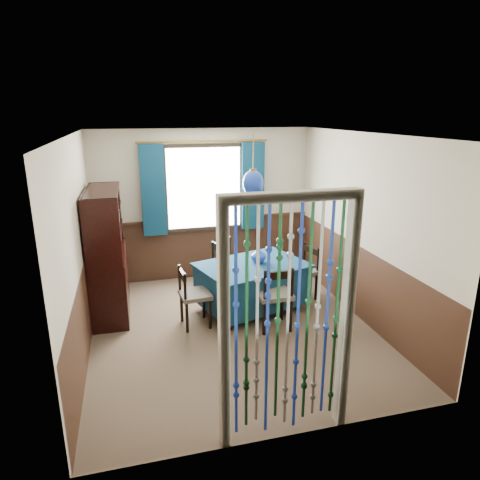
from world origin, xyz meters
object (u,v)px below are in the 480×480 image
object	(u,v)px
dining_table	(252,283)
vase_sideboard	(112,239)
sideboard	(109,271)
pendant_lamp	(253,183)
bowl_shelf	(109,235)
chair_right	(303,271)
vase_table	(258,256)
chair_far	(229,267)
chair_near	(275,295)
chair_left	(193,295)

from	to	relation	value
dining_table	vase_sideboard	size ratio (longest dim) A/B	8.27
sideboard	pendant_lamp	xyz separation A→B (m)	(1.96, -0.47, 1.23)
pendant_lamp	bowl_shelf	size ratio (longest dim) A/B	4.48
pendant_lamp	chair_right	bearing A→B (deg)	13.39
dining_table	bowl_shelf	bearing A→B (deg)	159.09
chair_right	bowl_shelf	size ratio (longest dim) A/B	4.43
vase_table	dining_table	bearing A→B (deg)	-154.45
dining_table	chair_far	xyz separation A→B (m)	(-0.21, 0.56, 0.06)
pendant_lamp	vase_table	world-z (taller)	pendant_lamp
chair_near	vase_table	size ratio (longest dim) A/B	4.29
chair_left	sideboard	distance (m)	1.31
chair_left	pendant_lamp	bearing A→B (deg)	100.85
chair_left	vase_table	world-z (taller)	vase_table
chair_far	pendant_lamp	distance (m)	1.50
chair_left	sideboard	xyz separation A→B (m)	(-1.07, 0.73, 0.17)
chair_left	sideboard	world-z (taller)	sideboard
sideboard	bowl_shelf	size ratio (longest dim) A/B	9.49
pendant_lamp	vase_table	bearing A→B (deg)	25.55
vase_sideboard	dining_table	bearing A→B (deg)	-22.57
chair_near	chair_left	xyz separation A→B (m)	(-1.01, 0.35, -0.03)
chair_far	sideboard	bearing A→B (deg)	-30.24
chair_near	chair_right	world-z (taller)	chair_near
dining_table	sideboard	xyz separation A→B (m)	(-1.96, 0.47, 0.20)
sideboard	chair_left	bearing A→B (deg)	-33.41
chair_right	bowl_shelf	xyz separation A→B (m)	(-2.77, -0.08, 0.79)
chair_far	sideboard	world-z (taller)	sideboard
chair_left	bowl_shelf	xyz separation A→B (m)	(-1.01, 0.38, 0.79)
chair_right	vase_table	distance (m)	0.86
dining_table	pendant_lamp	distance (m)	1.43
chair_right	vase_sideboard	bearing A→B (deg)	63.04
dining_table	sideboard	world-z (taller)	sideboard
sideboard	vase_table	bearing A→B (deg)	-10.86
chair_left	bowl_shelf	distance (m)	1.34
chair_near	chair_far	world-z (taller)	chair_far
chair_near	vase_sideboard	size ratio (longest dim) A/B	4.33
chair_left	vase_table	bearing A→B (deg)	101.91
sideboard	vase_table	distance (m)	2.11
vase_table	vase_sideboard	size ratio (longest dim) A/B	1.01
vase_sideboard	chair_right	bearing A→B (deg)	-11.88
chair_far	bowl_shelf	size ratio (longest dim) A/B	4.79
vase_table	vase_sideboard	xyz separation A→B (m)	(-2.00, 0.74, 0.18)
chair_near	vase_table	bearing A→B (deg)	92.90
chair_left	vase_sideboard	bearing A→B (deg)	-141.02
chair_near	dining_table	bearing A→B (deg)	102.72
dining_table	chair_far	bearing A→B (deg)	93.48
chair_far	dining_table	bearing A→B (deg)	77.27
chair_near	vase_sideboard	world-z (taller)	vase_sideboard
chair_right	bowl_shelf	distance (m)	2.88
chair_far	bowl_shelf	bearing A→B (deg)	-18.75
dining_table	chair_left	distance (m)	0.92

